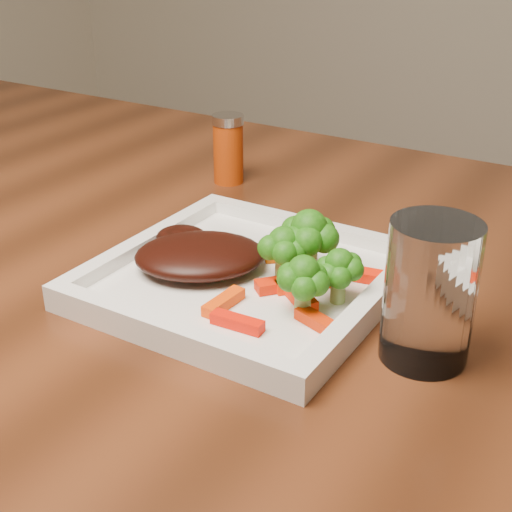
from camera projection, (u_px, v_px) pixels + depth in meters
The scene contains 17 objects.
dining_table at pixel (148, 469), 1.00m from camera, with size 1.60×0.90×0.75m, color #542813, non-canonical shape.
plate at pixel (247, 282), 0.69m from camera, with size 0.27×0.27×0.01m, color white.
steak at pixel (200, 255), 0.70m from camera, with size 0.13×0.10×0.03m, color black.
broccoli_0 at pixel (308, 244), 0.67m from camera, with size 0.07×0.07×0.07m, color #226010, non-canonical shape.
broccoli_1 at pixel (339, 270), 0.63m from camera, with size 0.05×0.05×0.06m, color #116714, non-canonical shape.
broccoli_2 at pixel (303, 284), 0.61m from camera, with size 0.05×0.05×0.06m, color #137616, non-canonical shape.
broccoli_3 at pixel (283, 254), 0.66m from camera, with size 0.05×0.05×0.06m, color #326D12, non-canonical shape.
carrot_0 at pixel (237, 322), 0.60m from camera, with size 0.05×0.01×0.01m, color #F31503.
carrot_1 at pixel (319, 322), 0.60m from camera, with size 0.05×0.01×0.01m, color red.
carrot_2 at pixel (224, 302), 0.64m from camera, with size 0.05×0.01×0.01m, color #FF4204.
carrot_3 at pixel (366, 275), 0.68m from camera, with size 0.06×0.02×0.01m, color #FE1C04.
carrot_4 at pixel (289, 255), 0.72m from camera, with size 0.05×0.01×0.01m, color #C74C03.
carrot_5 at pixel (296, 293), 0.65m from camera, with size 0.06×0.02×0.01m, color #FF2C04.
carrot_6 at pixel (303, 284), 0.67m from camera, with size 0.05×0.01×0.01m, color #FE3704.
spice_shaker at pixel (228, 149), 0.94m from camera, with size 0.04×0.04×0.09m, color #A93609.
drinking_glass at pixel (430, 293), 0.56m from camera, with size 0.07×0.07×0.12m, color silver.
carrot_7 at pixel (289, 283), 0.67m from camera, with size 0.06×0.02×0.01m, color red.
Camera 1 is at (0.33, -0.40, 1.08)m, focal length 50.00 mm.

